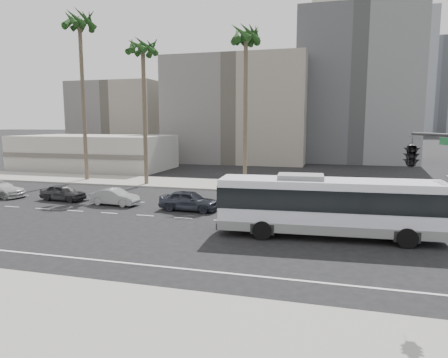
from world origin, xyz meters
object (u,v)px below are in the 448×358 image
(car_c, at_px, (63,192))
(palm_near, at_px, (246,40))
(city_bus, at_px, (329,205))
(palm_mid, at_px, (143,51))
(car_a, at_px, (189,200))
(palm_far, at_px, (80,26))
(traffic_signal, at_px, (416,160))
(car_b, at_px, (115,197))

(car_c, xyz_separation_m, palm_near, (14.02, 11.51, 14.54))
(city_bus, distance_m, palm_near, 23.40)
(palm_near, bearing_deg, palm_mid, -172.71)
(car_a, height_order, palm_far, palm_far)
(car_a, relative_size, car_c, 1.12)
(car_c, relative_size, traffic_signal, 0.64)
(car_a, distance_m, palm_far, 27.37)
(city_bus, bearing_deg, car_a, 152.57)
(car_c, relative_size, palm_near, 0.25)
(car_b, xyz_separation_m, palm_far, (-10.84, 12.07, 17.05))
(traffic_signal, distance_m, palm_near, 29.35)
(car_a, distance_m, car_c, 12.25)
(car_a, relative_size, traffic_signal, 0.72)
(traffic_signal, height_order, palm_near, palm_near)
(car_b, height_order, palm_far, palm_far)
(car_a, distance_m, palm_mid, 19.77)
(car_c, height_order, palm_mid, palm_mid)
(car_b, height_order, palm_near, palm_near)
(traffic_signal, bearing_deg, palm_near, 97.98)
(car_a, bearing_deg, car_b, 89.25)
(car_b, distance_m, palm_far, 23.54)
(city_bus, bearing_deg, car_b, 160.21)
(palm_near, xyz_separation_m, palm_mid, (-10.89, -1.39, -0.81))
(car_c, bearing_deg, palm_near, -46.34)
(traffic_signal, height_order, palm_far, palm_far)
(city_bus, xyz_separation_m, palm_near, (-8.80, 17.14, 13.28))
(traffic_signal, bearing_deg, palm_far, 123.88)
(car_b, bearing_deg, car_c, 88.87)
(palm_mid, distance_m, palm_far, 9.19)
(palm_mid, bearing_deg, car_b, -77.54)
(traffic_signal, bearing_deg, car_c, 135.04)
(palm_mid, bearing_deg, car_a, -50.60)
(palm_mid, bearing_deg, palm_far, 170.91)
(palm_near, height_order, palm_mid, palm_near)
(car_a, xyz_separation_m, traffic_signal, (13.77, -12.48, 4.63))
(city_bus, relative_size, car_a, 2.83)
(palm_near, bearing_deg, traffic_signal, -64.37)
(car_c, distance_m, palm_far, 21.21)
(palm_near, height_order, palm_far, palm_far)
(city_bus, height_order, palm_far, palm_far)
(city_bus, bearing_deg, car_c, 162.57)
(palm_far, bearing_deg, palm_mid, -9.09)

